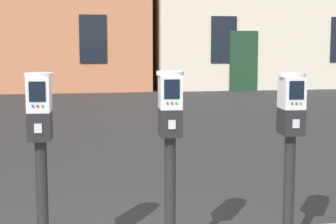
# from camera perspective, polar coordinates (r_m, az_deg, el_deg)

# --- Properties ---
(parking_meter_near_kerb) EXTENTS (0.23, 0.26, 1.44)m
(parking_meter_near_kerb) POSITION_cam_1_polar(r_m,az_deg,el_deg) (4.36, -12.85, -1.96)
(parking_meter_near_kerb) COLOR black
(parking_meter_near_kerb) RESTS_ON sidewalk_slab
(parking_meter_twin_adjacent) EXTENTS (0.23, 0.26, 1.44)m
(parking_meter_twin_adjacent) POSITION_cam_1_polar(r_m,az_deg,el_deg) (4.41, 0.21, -1.63)
(parking_meter_twin_adjacent) COLOR black
(parking_meter_twin_adjacent) RESTS_ON sidewalk_slab
(parking_meter_end_of_row) EXTENTS (0.23, 0.26, 1.41)m
(parking_meter_end_of_row) POSITION_cam_1_polar(r_m,az_deg,el_deg) (4.69, 12.36, -1.48)
(parking_meter_end_of_row) COLOR black
(parking_meter_end_of_row) RESTS_ON sidewalk_slab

